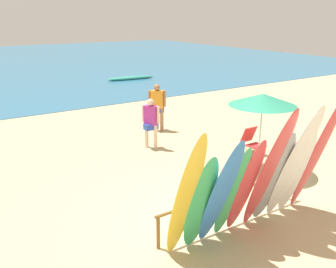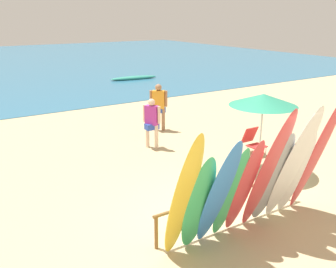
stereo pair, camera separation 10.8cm
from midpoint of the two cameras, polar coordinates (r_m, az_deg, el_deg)
name	(u,v)px [view 2 (the right image)]	position (r m, az deg, el deg)	size (l,w,h in m)	color
ground	(46,99)	(20.13, -17.90, 5.05)	(60.00, 60.00, 0.00)	tan
surfboard_rack	(231,197)	(7.87, 9.92, -9.43)	(3.67, 0.07, 0.70)	brown
surfboard_yellow_0	(183,199)	(6.22, 2.81, -9.84)	(0.48, 0.06, 2.59)	yellow
surfboard_green_1	(198,205)	(6.59, 5.11, -10.68)	(0.55, 0.07, 2.05)	#38B266
surfboard_blue_2	(218,195)	(6.65, 8.12, -9.18)	(0.52, 0.08, 2.39)	#337AD1
surfboard_green_3	(230,194)	(7.02, 9.91, -8.97)	(0.50, 0.06, 2.09)	#38B266
surfboard_red_4	(244,188)	(7.20, 11.91, -7.99)	(0.49, 0.07, 2.18)	#D13D42
surfboard_red_5	(267,172)	(7.27, 15.32, -5.56)	(0.55, 0.06, 2.78)	#D13D42
surfboard_grey_6	(272,179)	(7.64, 15.99, -6.62)	(0.58, 0.06, 2.24)	#999EA3
surfboard_white_7	(292,166)	(7.67, 18.77, -4.64)	(0.53, 0.08, 2.82)	white
surfboard_white_8	(296,173)	(8.19, 19.29, -5.64)	(0.54, 0.08, 2.10)	white
surfboard_red_9	(316,155)	(8.31, 21.96, -2.98)	(0.47, 0.07, 2.84)	#D13D42
beachgoer_near_rack	(159,104)	(13.75, -1.23, 4.60)	(0.53, 0.45, 1.73)	#9E704C
beachgoer_strolling	(152,120)	(11.87, -2.23, 2.15)	(0.42, 0.53, 1.62)	beige
beach_chair_red	(253,140)	(11.82, 13.07, -0.94)	(0.50, 0.68, 0.82)	#B7B7BC
beach_umbrella	(263,100)	(10.11, 14.62, 5.05)	(1.79, 1.79, 2.16)	silver
distant_boat	(134,78)	(25.20, -5.11, 8.51)	(3.27, 0.86, 0.26)	teal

